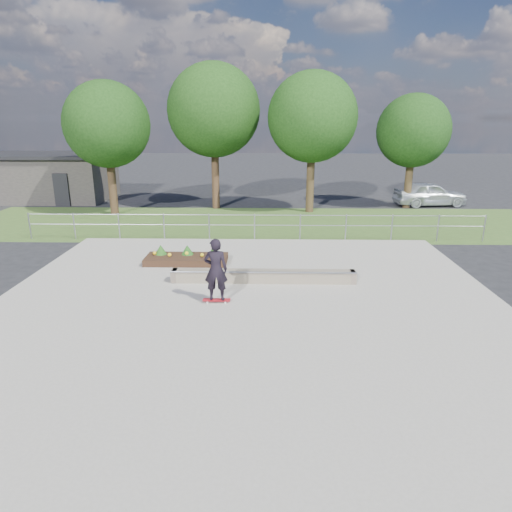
{
  "coord_description": "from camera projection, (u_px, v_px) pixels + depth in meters",
  "views": [
    {
      "loc": [
        0.51,
        -12.03,
        5.2
      ],
      "look_at": [
        0.2,
        1.5,
        1.1
      ],
      "focal_mm": 32.0,
      "sensor_mm": 36.0,
      "label": 1
    }
  ],
  "objects": [
    {
      "name": "skateboarder",
      "position": [
        216.0,
        270.0,
        12.99
      ],
      "size": [
        0.8,
        0.46,
        1.92
      ],
      "color": "silver",
      "rests_on": "concrete_slab"
    },
    {
      "name": "fence",
      "position": [
        255.0,
        224.0,
        19.98
      ],
      "size": [
        20.06,
        0.06,
        1.2
      ],
      "color": "#999CA1",
      "rests_on": "ground"
    },
    {
      "name": "parked_car",
      "position": [
        430.0,
        194.0,
        28.02
      ],
      "size": [
        4.47,
        2.18,
        1.47
      ],
      "primitive_type": "imported",
      "rotation": [
        0.0,
        0.0,
        1.68
      ],
      "color": "silver",
      "rests_on": "ground"
    },
    {
      "name": "tree_mid_right",
      "position": [
        312.0,
        118.0,
        24.84
      ],
      "size": [
        4.9,
        4.9,
        7.7
      ],
      "color": "#322414",
      "rests_on": "ground"
    },
    {
      "name": "tree_far_left",
      "position": [
        107.0,
        125.0,
        24.23
      ],
      "size": [
        4.55,
        4.55,
        7.15
      ],
      "color": "#312013",
      "rests_on": "ground"
    },
    {
      "name": "concrete_slab",
      "position": [
        248.0,
        307.0,
        13.02
      ],
      "size": [
        15.0,
        15.0,
        0.06
      ],
      "primitive_type": "cube",
      "color": "gray",
      "rests_on": "ground"
    },
    {
      "name": "grind_ledge",
      "position": [
        263.0,
        276.0,
        14.85
      ],
      "size": [
        6.0,
        0.44,
        0.43
      ],
      "color": "#685E4D",
      "rests_on": "concrete_slab"
    },
    {
      "name": "ground",
      "position": [
        248.0,
        308.0,
        13.03
      ],
      "size": [
        120.0,
        120.0,
        0.0
      ],
      "primitive_type": "plane",
      "color": "black",
      "rests_on": "ground"
    },
    {
      "name": "planter_bed",
      "position": [
        187.0,
        258.0,
        16.91
      ],
      "size": [
        3.0,
        1.2,
        0.61
      ],
      "color": "black",
      "rests_on": "concrete_slab"
    },
    {
      "name": "grass_verge",
      "position": [
        256.0,
        223.0,
        23.55
      ],
      "size": [
        30.0,
        8.0,
        0.02
      ],
      "primitive_type": "cube",
      "color": "#344F1F",
      "rests_on": "ground"
    },
    {
      "name": "tree_mid_left",
      "position": [
        214.0,
        111.0,
        25.81
      ],
      "size": [
        5.25,
        5.25,
        8.25
      ],
      "color": "#352115",
      "rests_on": "ground"
    },
    {
      "name": "tree_far_right",
      "position": [
        413.0,
        131.0,
        26.36
      ],
      "size": [
        4.2,
        4.2,
        6.6
      ],
      "color": "#362615",
      "rests_on": "ground"
    },
    {
      "name": "building",
      "position": [
        47.0,
        176.0,
        30.11
      ],
      "size": [
        8.4,
        5.4,
        3.0
      ],
      "color": "#2F2C2A",
      "rests_on": "ground"
    }
  ]
}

